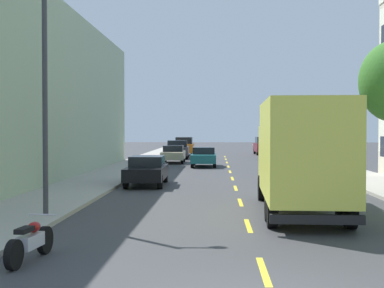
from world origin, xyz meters
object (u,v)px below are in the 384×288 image
object	(u,v)px
delivery_box_truck	(300,152)
parked_sedan_black	(147,170)
parked_sedan_champagne	(173,154)
parked_pickup_charcoal	(178,150)
parked_suv_burgundy	(264,146)
parked_suv_forest	(273,149)
parked_suv_orange	(184,146)
moving_teal_sedan	(204,156)
parked_motorcycle	(31,242)
parked_hatchback_silver	(324,169)
street_lamp	(50,80)
parked_sedan_navy	(299,161)

from	to	relation	value
delivery_box_truck	parked_sedan_black	bearing A→B (deg)	124.27
parked_sedan_black	parked_sedan_champagne	bearing A→B (deg)	90.33
parked_pickup_charcoal	parked_suv_burgundy	bearing A→B (deg)	43.72
delivery_box_truck	parked_suv_forest	size ratio (longest dim) A/B	1.68
delivery_box_truck	parked_suv_orange	size ratio (longest dim) A/B	1.70
moving_teal_sedan	parked_suv_orange	bearing A→B (deg)	97.88
parked_pickup_charcoal	parked_motorcycle	distance (m)	40.57
parked_sedan_black	parked_motorcycle	size ratio (longest dim) A/B	2.20
parked_suv_orange	parked_suv_forest	bearing A→B (deg)	-41.14
parked_pickup_charcoal	parked_suv_orange	distance (m)	6.57
parked_sedan_black	moving_teal_sedan	distance (m)	14.02
parked_hatchback_silver	parked_suv_orange	xyz separation A→B (m)	(-8.71, 30.71, 0.23)
delivery_box_truck	parked_suv_orange	bearing A→B (deg)	98.50
street_lamp	delivery_box_truck	xyz separation A→B (m)	(7.74, 1.29, -2.23)
street_lamp	parked_suv_burgundy	world-z (taller)	street_lamp
delivery_box_truck	moving_teal_sedan	world-z (taller)	delivery_box_truck
parked_hatchback_silver	parked_suv_forest	bearing A→B (deg)	90.37
parked_hatchback_silver	parked_pickup_charcoal	size ratio (longest dim) A/B	0.75
parked_pickup_charcoal	parked_motorcycle	size ratio (longest dim) A/B	2.60
parked_suv_burgundy	parked_motorcycle	world-z (taller)	parked_suv_burgundy
parked_hatchback_silver	parked_suv_orange	bearing A→B (deg)	105.84
parked_pickup_charcoal	parked_sedan_champagne	world-z (taller)	parked_pickup_charcoal
parked_suv_forest	parked_sedan_navy	size ratio (longest dim) A/B	1.07
parked_sedan_black	parked_suv_orange	distance (m)	31.59
parked_suv_orange	parked_sedan_champagne	bearing A→B (deg)	-90.56
parked_hatchback_silver	parked_suv_forest	world-z (taller)	parked_suv_forest
parked_sedan_black	moving_teal_sedan	xyz separation A→B (m)	(2.49, 13.80, 0.00)
delivery_box_truck	parked_suv_burgundy	xyz separation A→B (m)	(2.55, 42.39, -1.03)
parked_suv_orange	parked_motorcycle	distance (m)	47.14
parked_sedan_navy	parked_pickup_charcoal	bearing A→B (deg)	117.95
parked_sedan_navy	parked_motorcycle	world-z (taller)	parked_sedan_navy
delivery_box_truck	parked_suv_burgundy	distance (m)	42.48
parked_sedan_navy	moving_teal_sedan	xyz separation A→B (m)	(-6.16, 5.45, 0.00)
parked_sedan_black	parked_pickup_charcoal	distance (m)	25.03
parked_pickup_charcoal	parked_motorcycle	bearing A→B (deg)	-90.37
parked_suv_forest	parked_suv_burgundy	bearing A→B (deg)	89.76
parked_suv_burgundy	parked_hatchback_silver	bearing A→B (deg)	-89.81
street_lamp	parked_sedan_champagne	size ratio (longest dim) A/B	1.57
street_lamp	parked_suv_orange	world-z (taller)	street_lamp
street_lamp	parked_hatchback_silver	bearing A→B (deg)	46.85
parked_suv_forest	parked_suv_orange	size ratio (longest dim) A/B	1.01
parked_motorcycle	parked_sedan_champagne	bearing A→B (deg)	89.40
parked_suv_orange	parked_suv_burgundy	world-z (taller)	same
parked_sedan_navy	parked_motorcycle	xyz separation A→B (m)	(-9.11, -23.89, -0.34)
parked_sedan_navy	parked_sedan_champagne	distance (m)	13.14
street_lamp	moving_teal_sedan	size ratio (longest dim) A/B	1.58
parked_hatchback_silver	parked_motorcycle	bearing A→B (deg)	-119.25
parked_sedan_champagne	parked_suv_burgundy	bearing A→B (deg)	60.32
street_lamp	parked_suv_burgundy	size ratio (longest dim) A/B	1.47
parked_pickup_charcoal	parked_sedan_black	bearing A→B (deg)	-89.55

